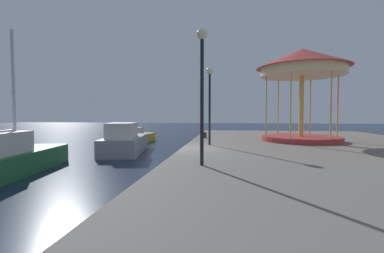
% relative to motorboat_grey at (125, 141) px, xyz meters
% --- Properties ---
extents(ground_plane, '(120.00, 120.00, 0.00)m').
position_rel_motorboat_grey_xyz_m(ground_plane, '(4.25, -3.18, -0.73)').
color(ground_plane, '#162338').
extents(quay_dock, '(14.56, 28.95, 0.80)m').
position_rel_motorboat_grey_xyz_m(quay_dock, '(11.53, -3.18, -0.33)').
color(quay_dock, slate).
rests_on(quay_dock, ground).
extents(motorboat_grey, '(3.14, 5.94, 1.94)m').
position_rel_motorboat_grey_xyz_m(motorboat_grey, '(0.00, 0.00, 0.00)').
color(motorboat_grey, gray).
rests_on(motorboat_grey, ground).
extents(motorboat_yellow, '(2.42, 4.80, 1.32)m').
position_rel_motorboat_grey_xyz_m(motorboat_yellow, '(-1.47, 5.91, -0.23)').
color(motorboat_yellow, gold).
rests_on(motorboat_yellow, ground).
extents(sailboat_green, '(2.75, 7.61, 5.92)m').
position_rel_motorboat_grey_xyz_m(sailboat_green, '(-2.10, -7.12, -0.06)').
color(sailboat_green, '#236638').
rests_on(sailboat_green, ground).
extents(carousel, '(5.55, 5.55, 5.70)m').
position_rel_motorboat_grey_xyz_m(carousel, '(11.05, 1.08, 4.37)').
color(carousel, '#B23333').
rests_on(carousel, quay_dock).
extents(lamp_post_near_edge, '(0.36, 0.36, 4.42)m').
position_rel_motorboat_grey_xyz_m(lamp_post_near_edge, '(5.67, -7.53, 3.09)').
color(lamp_post_near_edge, black).
rests_on(lamp_post_near_edge, quay_dock).
extents(lamp_post_mid_promenade, '(0.36, 0.36, 4.18)m').
position_rel_motorboat_grey_xyz_m(lamp_post_mid_promenade, '(5.54, -1.74, 2.94)').
color(lamp_post_mid_promenade, black).
rests_on(lamp_post_mid_promenade, quay_dock).
extents(bollard_north, '(0.24, 0.24, 0.40)m').
position_rel_motorboat_grey_xyz_m(bollard_north, '(4.95, 2.29, 0.27)').
color(bollard_north, '#2D2D33').
rests_on(bollard_north, quay_dock).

